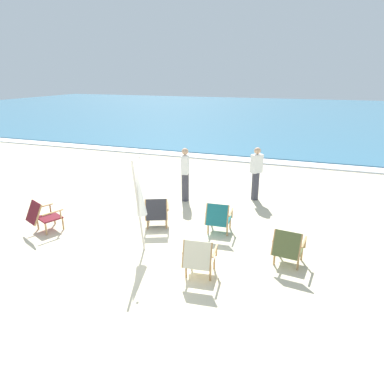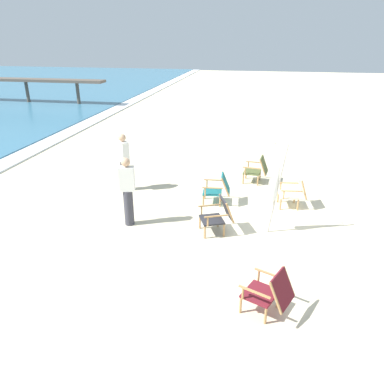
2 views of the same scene
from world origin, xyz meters
TOP-DOWN VIEW (x-y plane):
  - ground_plane at (0.00, 0.00)m, footprint 80.00×80.00m
  - beach_chair_back_left at (1.34, 1.70)m, footprint 0.63×0.74m
  - beach_chair_front_left at (-0.20, 1.50)m, footprint 0.80×0.86m
  - beach_chair_front_right at (1.50, -0.24)m, footprint 0.65×0.73m
  - beach_chair_mid_center at (3.04, 0.75)m, footprint 0.65×0.75m
  - beach_chair_back_right at (-2.73, 0.38)m, footprint 0.82×0.90m
  - umbrella_furled_white at (-0.01, 0.32)m, footprint 0.28×0.39m
  - person_near_chairs at (1.75, 4.42)m, footprint 0.38×0.39m
  - person_by_waterline at (-0.23, 3.59)m, footprint 0.27×0.38m

SIDE VIEW (x-z plane):
  - ground_plane at x=0.00m, z-range 0.00..0.00m
  - beach_chair_back_right at x=-2.73m, z-range 0.03..0.83m
  - beach_chair_back_left at x=1.34m, z-range 0.02..0.83m
  - beach_chair_mid_center at x=3.04m, z-range 0.02..0.84m
  - beach_chair_front_left at x=-0.20m, z-range 0.02..0.84m
  - beach_chair_front_right at x=1.50m, z-range 0.02..0.84m
  - person_near_chairs at x=1.75m, z-range 0.02..1.65m
  - person_by_waterline at x=-0.23m, z-range 0.02..1.65m
  - umbrella_furled_white at x=-0.01m, z-range 0.33..2.44m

